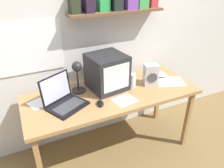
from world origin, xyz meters
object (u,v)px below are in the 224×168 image
computer_mouse (100,103)px  open_notebook (170,82)px  crt_monitor (107,72)px  desk_lamp (77,73)px  corner_desk (112,98)px  laptop (62,98)px  space_heater (151,75)px  printed_handout (157,75)px  juice_glass (132,81)px  loose_paper_near_laptop (40,103)px  loose_paper_near_monitor (125,100)px

computer_mouse → open_notebook: computer_mouse is taller
crt_monitor → open_notebook: crt_monitor is taller
desk_lamp → corner_desk: bearing=-11.5°
laptop → space_heater: (0.94, -0.01, 0.04)m
space_heater → open_notebook: space_heater is taller
corner_desk → open_notebook: size_ratio=4.87×
laptop → printed_handout: size_ratio=1.67×
juice_glass → computer_mouse: bearing=-157.2°
juice_glass → space_heater: bearing=-12.3°
printed_handout → loose_paper_near_laptop: same height
laptop → computer_mouse: 0.35m
juice_glass → printed_handout: bearing=13.8°
corner_desk → juice_glass: bearing=8.0°
space_heater → loose_paper_near_monitor: size_ratio=0.98×
corner_desk → space_heater: bearing=-1.2°
computer_mouse → open_notebook: 0.87m
laptop → printed_handout: bearing=-21.2°
juice_glass → loose_paper_near_monitor: juice_glass is taller
crt_monitor → loose_paper_near_monitor: (0.05, -0.30, -0.18)m
loose_paper_near_laptop → open_notebook: size_ratio=0.68×
loose_paper_near_monitor → printed_handout: bearing=27.6°
space_heater → loose_paper_near_laptop: space_heater is taller
desk_lamp → open_notebook: (0.98, -0.19, -0.22)m
laptop → open_notebook: bearing=-30.6°
loose_paper_near_monitor → computer_mouse: bearing=173.0°
computer_mouse → corner_desk: bearing=38.4°
space_heater → loose_paper_near_laptop: bearing=-170.8°
crt_monitor → space_heater: 0.47m
loose_paper_near_monitor → loose_paper_near_laptop: same height
printed_handout → loose_paper_near_laptop: size_ratio=1.03×
loose_paper_near_monitor → loose_paper_near_laptop: bearing=158.1°
desk_lamp → juice_glass: bearing=2.4°
crt_monitor → laptop: (-0.49, -0.12, -0.11)m
printed_handout → laptop: bearing=-173.6°
desk_lamp → computer_mouse: bearing=-55.2°
crt_monitor → computer_mouse: bearing=-132.6°
juice_glass → open_notebook: bearing=-12.1°
loose_paper_near_monitor → space_heater: bearing=22.9°
corner_desk → laptop: size_ratio=4.14×
corner_desk → open_notebook: open_notebook is taller
corner_desk → loose_paper_near_laptop: size_ratio=7.14×
loose_paper_near_monitor → laptop: bearing=161.7°
space_heater → loose_paper_near_laptop: size_ratio=0.93×
juice_glass → loose_paper_near_laptop: (-0.92, 0.08, -0.06)m
printed_handout → open_notebook: 0.19m
corner_desk → loose_paper_near_laptop: loose_paper_near_laptop is taller
crt_monitor → juice_glass: 0.29m
desk_lamp → printed_handout: desk_lamp is taller
juice_glass → laptop: bearing=-177.6°
juice_glass → loose_paper_near_monitor: bearing=-133.2°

